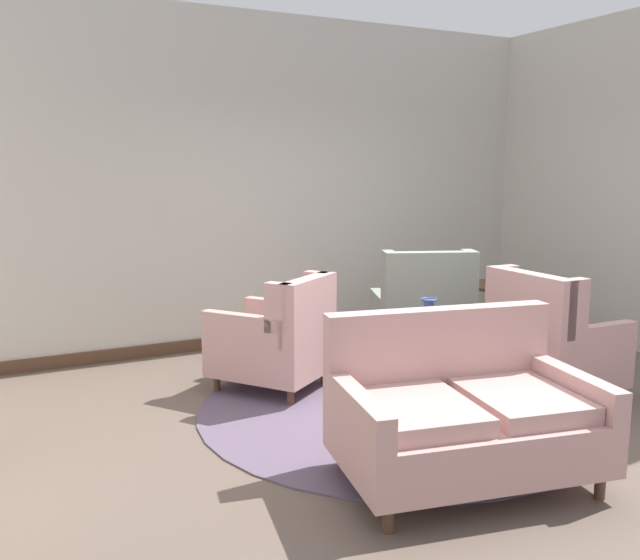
% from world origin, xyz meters
% --- Properties ---
extents(ground, '(8.57, 8.57, 0.00)m').
position_xyz_m(ground, '(0.00, 0.00, 0.00)').
color(ground, brown).
extents(wall_back, '(6.28, 0.08, 3.32)m').
position_xyz_m(wall_back, '(0.00, 2.63, 1.66)').
color(wall_back, '#BCB7AD').
rests_on(wall_back, ground).
extents(wall_right, '(0.08, 3.68, 3.32)m').
position_xyz_m(wall_right, '(3.06, 0.79, 1.66)').
color(wall_right, '#BCB7AD').
rests_on(wall_right, ground).
extents(baseboard_back, '(6.12, 0.03, 0.12)m').
position_xyz_m(baseboard_back, '(0.00, 2.58, 0.06)').
color(baseboard_back, '#4C3323').
rests_on(baseboard_back, ground).
extents(area_rug, '(3.01, 3.01, 0.01)m').
position_xyz_m(area_rug, '(0.00, 0.30, 0.01)').
color(area_rug, '#5B4C60').
rests_on(area_rug, ground).
extents(coffee_table, '(0.80, 0.80, 0.50)m').
position_xyz_m(coffee_table, '(0.19, 0.19, 0.40)').
color(coffee_table, '#4C3323').
rests_on(coffee_table, ground).
extents(porcelain_vase, '(0.16, 0.16, 0.35)m').
position_xyz_m(porcelain_vase, '(0.19, 0.19, 0.66)').
color(porcelain_vase, '#384C93').
rests_on(porcelain_vase, coffee_table).
extents(settee, '(1.60, 1.17, 0.96)m').
position_xyz_m(settee, '(-0.31, -0.86, 0.40)').
color(settee, tan).
rests_on(settee, ground).
extents(armchair_back_corner, '(1.08, 1.09, 1.08)m').
position_xyz_m(armchair_back_corner, '(0.87, 1.20, 0.45)').
color(armchair_back_corner, gray).
rests_on(armchair_back_corner, ground).
extents(armchair_far_left, '(0.80, 0.84, 1.03)m').
position_xyz_m(armchair_far_left, '(1.20, -0.04, 0.44)').
color(armchair_far_left, tan).
rests_on(armchair_far_left, ground).
extents(armchair_foreground_right, '(1.08, 1.11, 0.96)m').
position_xyz_m(armchair_foreground_right, '(-0.63, 1.11, 0.42)').
color(armchair_foreground_right, tan).
rests_on(armchair_foreground_right, ground).
extents(side_table, '(0.59, 0.59, 0.69)m').
position_xyz_m(side_table, '(1.66, 1.22, 0.42)').
color(side_table, '#4C3323').
rests_on(side_table, ground).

